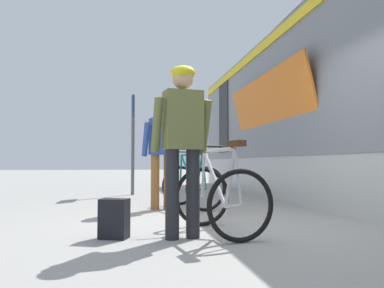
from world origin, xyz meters
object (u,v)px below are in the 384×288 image
at_px(water_bottle_by_the_backpack, 115,227).
at_px(platform_sign_post, 133,127).
at_px(bicycle_far_silver, 220,196).
at_px(water_bottle_near_the_bikes, 224,207).
at_px(backpack_on_platform, 114,219).
at_px(bicycle_near_teal, 192,184).
at_px(cyclist_far_in_olive, 183,134).
at_px(cyclist_near_in_blue, 162,145).
at_px(train_car, 382,97).

bearing_deg(water_bottle_by_the_backpack, platform_sign_post, 87.29).
bearing_deg(bicycle_far_silver, water_bottle_near_the_bikes, 73.58).
relative_size(backpack_on_platform, platform_sign_post, 0.17).
bearing_deg(bicycle_far_silver, water_bottle_by_the_backpack, -176.65).
distance_m(bicycle_near_teal, backpack_on_platform, 2.75).
relative_size(water_bottle_near_the_bikes, platform_sign_post, 0.10).
relative_size(backpack_on_platform, water_bottle_near_the_bikes, 1.68).
relative_size(cyclist_far_in_olive, water_bottle_by_the_backpack, 7.54).
height_order(cyclist_near_in_blue, bicycle_far_silver, cyclist_near_in_blue).
bearing_deg(backpack_on_platform, platform_sign_post, 108.27).
xyz_separation_m(bicycle_far_silver, platform_sign_post, (-0.86, 5.25, 1.22)).
height_order(train_car, cyclist_far_in_olive, train_car).
height_order(train_car, bicycle_far_silver, train_car).
xyz_separation_m(water_bottle_near_the_bikes, water_bottle_by_the_backpack, (-1.53, -1.48, -0.00)).
height_order(bicycle_far_silver, platform_sign_post, platform_sign_post).
height_order(bicycle_near_teal, bicycle_far_silver, same).
distance_m(backpack_on_platform, platform_sign_post, 5.52).
bearing_deg(cyclist_near_in_blue, bicycle_far_silver, -79.02).
distance_m(bicycle_near_teal, platform_sign_post, 3.27).
relative_size(cyclist_near_in_blue, cyclist_far_in_olive, 1.00).
bearing_deg(water_bottle_by_the_backpack, backpack_on_platform, -112.07).
distance_m(cyclist_near_in_blue, bicycle_near_teal, 0.86).
distance_m(cyclist_far_in_olive, platform_sign_post, 5.50).
height_order(cyclist_near_in_blue, backpack_on_platform, cyclist_near_in_blue).
xyz_separation_m(cyclist_near_in_blue, platform_sign_post, (-0.43, 3.01, 0.57)).
bearing_deg(water_bottle_by_the_backpack, cyclist_near_in_blue, 73.61).
height_order(cyclist_far_in_olive, platform_sign_post, platform_sign_post).
relative_size(cyclist_near_in_blue, bicycle_near_teal, 1.44).
bearing_deg(water_bottle_by_the_backpack, train_car, 25.31).
distance_m(cyclist_near_in_blue, backpack_on_platform, 2.57).
relative_size(cyclist_far_in_olive, platform_sign_post, 0.73).
bearing_deg(water_bottle_near_the_bikes, bicycle_near_teal, 108.01).
height_order(train_car, backpack_on_platform, train_car).
height_order(train_car, bicycle_near_teal, train_car).
xyz_separation_m(bicycle_far_silver, backpack_on_platform, (-1.12, -0.08, -0.20)).
height_order(backpack_on_platform, water_bottle_near_the_bikes, backpack_on_platform).
distance_m(bicycle_near_teal, bicycle_far_silver, 2.37).
height_order(train_car, cyclist_near_in_blue, train_car).
bearing_deg(bicycle_near_teal, train_car, -3.85).
bearing_deg(platform_sign_post, cyclist_near_in_blue, -81.92).
relative_size(train_car, water_bottle_by_the_backpack, 68.83).
height_order(water_bottle_by_the_backpack, platform_sign_post, platform_sign_post).
height_order(cyclist_near_in_blue, water_bottle_near_the_bikes, cyclist_near_in_blue).
distance_m(cyclist_near_in_blue, cyclist_far_in_olive, 2.44).
distance_m(cyclist_near_in_blue, platform_sign_post, 3.09).
height_order(cyclist_near_in_blue, bicycle_near_teal, cyclist_near_in_blue).
height_order(water_bottle_near_the_bikes, platform_sign_post, platform_sign_post).
bearing_deg(platform_sign_post, cyclist_far_in_olive, -85.56).
bearing_deg(train_car, water_bottle_by_the_backpack, -154.69).
relative_size(water_bottle_by_the_backpack, platform_sign_post, 0.10).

